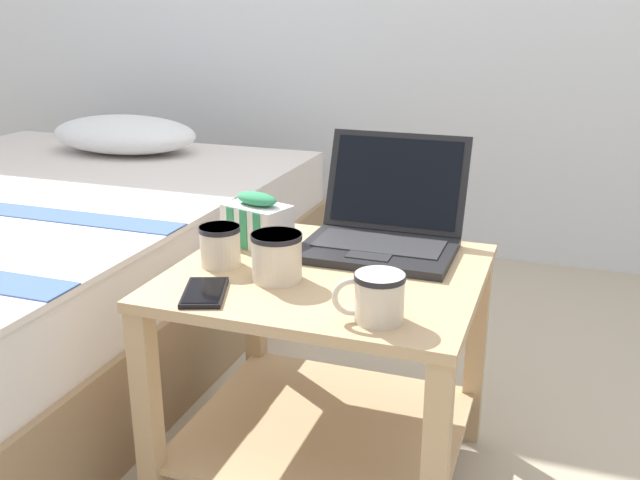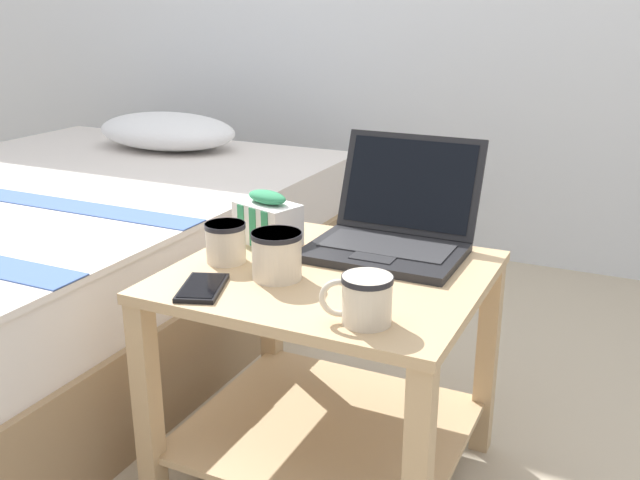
% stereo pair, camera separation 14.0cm
% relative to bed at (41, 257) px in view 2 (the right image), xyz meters
% --- Properties ---
extents(ground_plane, '(8.00, 8.00, 0.00)m').
position_rel_bed_xyz_m(ground_plane, '(1.16, -0.31, -0.25)').
color(ground_plane, tan).
extents(bed, '(1.46, 1.96, 0.61)m').
position_rel_bed_xyz_m(bed, '(0.00, 0.00, 0.00)').
color(bed, '#997A56').
rests_on(bed, ground_plane).
extents(bedside_table, '(0.63, 0.57, 0.50)m').
position_rel_bed_xyz_m(bedside_table, '(1.16, -0.31, 0.08)').
color(bedside_table, tan).
rests_on(bedside_table, ground_plane).
extents(laptop, '(0.33, 0.32, 0.24)m').
position_rel_bed_xyz_m(laptop, '(1.23, -0.13, 0.30)').
color(laptop, black).
rests_on(laptop, bedside_table).
extents(mug_front_left, '(0.09, 0.12, 0.09)m').
position_rel_bed_xyz_m(mug_front_left, '(0.94, -0.35, 0.30)').
color(mug_front_left, beige).
rests_on(mug_front_left, bedside_table).
extents(mug_front_right, '(0.11, 0.13, 0.10)m').
position_rel_bed_xyz_m(mug_front_right, '(1.08, -0.39, 0.31)').
color(mug_front_right, beige).
rests_on(mug_front_right, bedside_table).
extents(mug_mid_center, '(0.12, 0.09, 0.09)m').
position_rel_bed_xyz_m(mug_mid_center, '(1.32, -0.51, 0.30)').
color(mug_mid_center, beige).
rests_on(mug_mid_center, bedside_table).
extents(snack_bag, '(0.16, 0.13, 0.12)m').
position_rel_bed_xyz_m(snack_bag, '(0.96, -0.21, 0.31)').
color(snack_bag, white).
rests_on(snack_bag, bedside_table).
extents(cell_phone, '(0.12, 0.16, 0.01)m').
position_rel_bed_xyz_m(cell_phone, '(0.99, -0.51, 0.26)').
color(cell_phone, black).
rests_on(cell_phone, bedside_table).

